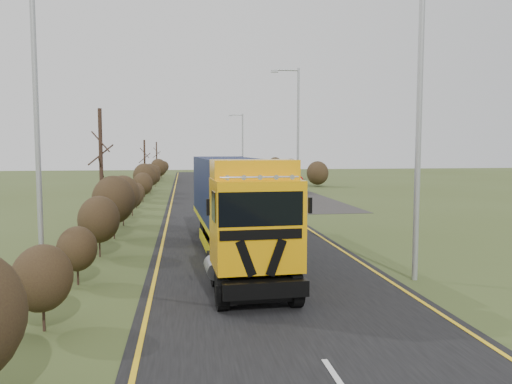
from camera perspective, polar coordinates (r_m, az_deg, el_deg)
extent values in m
plane|color=#404E21|center=(20.43, -0.42, -6.92)|extent=(160.00, 160.00, 0.00)
cube|color=black|center=(30.22, -3.01, -3.01)|extent=(8.00, 120.00, 0.02)
cube|color=#2C2927|center=(41.07, 4.77, -0.90)|extent=(6.00, 18.00, 0.02)
cube|color=yellow|center=(30.11, -10.05, -3.08)|extent=(0.12, 116.00, 0.01)
cube|color=yellow|center=(30.77, 3.88, -2.84)|extent=(0.12, 116.00, 0.01)
cube|color=silver|center=(16.57, 1.50, -9.65)|extent=(0.12, 3.00, 0.01)
cube|color=silver|center=(24.32, -1.71, -4.92)|extent=(0.12, 3.00, 0.01)
cube|color=silver|center=(32.19, -3.33, -2.49)|extent=(0.12, 3.00, 0.01)
cube|color=silver|center=(40.11, -4.32, -1.01)|extent=(0.12, 3.00, 0.01)
cube|color=silver|center=(48.06, -4.97, -0.02)|extent=(0.12, 3.00, 0.01)
cube|color=silver|center=(56.02, -5.45, 0.69)|extent=(0.12, 3.00, 0.01)
cube|color=silver|center=(64.00, -5.80, 1.22)|extent=(0.12, 3.00, 0.01)
cube|color=silver|center=(71.97, -6.07, 1.63)|extent=(0.12, 3.00, 0.01)
cube|color=silver|center=(79.96, -6.30, 1.97)|extent=(0.12, 3.00, 0.01)
ellipsoid|color=#312116|center=(12.59, -23.24, -9.01)|extent=(1.34, 1.74, 1.54)
ellipsoid|color=#312116|center=(16.43, -19.77, -6.11)|extent=(1.21, 1.57, 1.39)
ellipsoid|color=#312116|center=(20.26, -17.51, -2.98)|extent=(1.58, 2.06, 1.82)
ellipsoid|color=#312116|center=(24.14, -15.98, -0.85)|extent=(1.96, 2.55, 2.25)
ellipsoid|color=#312116|center=(28.11, -14.98, -0.28)|extent=(1.83, 2.38, 2.10)
ellipsoid|color=#312116|center=(32.10, -14.00, -0.40)|extent=(1.37, 1.78, 1.57)
ellipsoid|color=#312116|center=(36.09, -13.53, -0.05)|extent=(1.20, 1.56, 1.38)
ellipsoid|color=#312116|center=(40.02, -12.82, 0.92)|extent=(1.55, 2.02, 1.78)
ellipsoid|color=#312116|center=(43.99, -12.64, 1.76)|extent=(1.95, 2.53, 2.24)
ellipsoid|color=#312116|center=(47.97, -12.04, 1.93)|extent=(1.85, 2.41, 2.13)
ellipsoid|color=#312116|center=(51.99, -11.99, 1.68)|extent=(1.40, 1.81, 1.61)
ellipsoid|color=#312116|center=(55.98, -11.47, 1.73)|extent=(1.19, 1.55, 1.37)
ellipsoid|color=#312116|center=(59.96, -11.53, 2.23)|extent=(1.52, 1.97, 1.75)
ellipsoid|color=#312116|center=(63.92, -11.06, 2.75)|extent=(1.93, 2.51, 2.22)
ellipsoid|color=#312116|center=(67.93, -11.17, 2.83)|extent=(1.88, 2.44, 2.16)
ellipsoid|color=#312116|center=(71.93, -10.73, 2.62)|extent=(1.43, 1.85, 1.64)
ellipsoid|color=#312116|center=(75.94, -10.88, 2.57)|extent=(1.19, 1.55, 1.37)
ellipsoid|color=#312116|center=(79.91, -10.47, 2.89)|extent=(1.49, 1.93, 1.71)
cylinder|color=#34221A|center=(24.13, -17.26, 1.94)|extent=(0.18, 0.18, 6.05)
cylinder|color=#34221A|center=(49.97, -12.60, 2.94)|extent=(0.18, 0.18, 5.06)
cylinder|color=#34221A|center=(71.92, -11.29, 3.59)|extent=(0.18, 0.18, 5.15)
cube|color=black|center=(14.77, -0.53, -8.99)|extent=(2.43, 4.37, 0.42)
cube|color=#FEAC0B|center=(13.65, -0.06, -3.58)|extent=(2.42, 2.15, 2.41)
cube|color=black|center=(13.07, 0.56, -11.48)|extent=(2.32, 0.22, 0.51)
cube|color=black|center=(12.73, -1.15, -7.61)|extent=(0.56, 0.05, 1.00)
cube|color=black|center=(12.85, 2.34, -7.50)|extent=(0.56, 0.05, 1.00)
cube|color=black|center=(12.60, 0.59, -1.96)|extent=(2.18, 0.16, 0.88)
cube|color=black|center=(12.67, 0.60, -4.89)|extent=(2.13, 0.13, 0.26)
cube|color=#FEAC0B|center=(13.83, -0.26, 2.64)|extent=(2.38, 1.41, 0.52)
cylinder|color=silver|center=(12.74, 0.44, 1.68)|extent=(2.04, 0.16, 0.06)
cube|color=black|center=(12.67, -5.51, -1.73)|extent=(0.09, 0.12, 0.42)
cube|color=black|center=(13.07, 6.21, -1.53)|extent=(0.09, 0.12, 0.42)
cylinder|color=gray|center=(15.01, -4.81, -8.59)|extent=(0.58, 1.23, 0.52)
cylinder|color=gray|center=(15.28, 3.29, -8.34)|extent=(0.58, 1.23, 0.52)
cube|color=yellow|center=(20.56, -2.80, -3.62)|extent=(2.88, 11.80, 0.22)
cube|color=black|center=(20.40, -2.81, 0.24)|extent=(2.84, 11.43, 2.55)
cube|color=#111347|center=(26.05, -4.00, 1.27)|extent=(2.30, 0.17, 2.55)
cube|color=#111347|center=(14.77, -0.72, -1.57)|extent=(2.30, 0.17, 2.55)
cube|color=black|center=(24.11, -3.59, -3.63)|extent=(2.29, 3.44, 0.33)
cube|color=yellow|center=(19.67, -5.83, -5.89)|extent=(0.29, 5.10, 0.42)
cube|color=yellow|center=(19.89, 0.73, -5.75)|extent=(0.29, 5.10, 0.42)
cylinder|color=black|center=(13.28, -3.90, -11.35)|extent=(0.34, 0.98, 0.97)
cylinder|color=black|center=(13.56, 4.49, -11.01)|extent=(0.34, 0.98, 0.97)
cylinder|color=black|center=(15.52, -4.56, -8.95)|extent=(0.34, 0.98, 0.97)
cylinder|color=black|center=(15.76, 2.61, -8.72)|extent=(0.34, 0.98, 0.97)
cylinder|color=black|center=(23.25, -5.83, -4.28)|extent=(0.34, 0.98, 0.97)
cylinder|color=black|center=(23.41, -1.04, -4.19)|extent=(0.34, 0.98, 0.97)
cylinder|color=black|center=(24.17, -5.92, -3.92)|extent=(0.34, 0.98, 0.97)
cylinder|color=black|center=(24.32, -1.31, -3.84)|extent=(0.34, 0.98, 0.97)
cylinder|color=black|center=(25.08, -6.01, -3.60)|extent=(0.34, 0.98, 0.97)
cylinder|color=black|center=(25.23, -1.57, -3.52)|extent=(0.34, 0.98, 0.97)
imported|color=maroon|center=(38.82, 3.18, -0.18)|extent=(3.04, 4.55, 1.44)
imported|color=black|center=(46.98, 4.23, 0.62)|extent=(3.37, 3.95, 1.28)
cylinder|color=#A4A6A9|center=(16.58, 18.08, 6.27)|extent=(0.18, 0.18, 9.32)
cylinder|color=#A4A6A9|center=(37.76, 4.82, 6.29)|extent=(0.18, 0.18, 10.17)
cylinder|color=#A4A6A9|center=(38.00, 3.51, 13.74)|extent=(1.81, 0.12, 0.12)
cube|color=#A4A6A9|center=(37.81, 2.13, 13.61)|extent=(0.51, 0.20, 0.16)
cylinder|color=#A4A6A9|center=(62.57, -1.54, 5.03)|extent=(0.18, 0.18, 8.52)
cylinder|color=#A4A6A9|center=(62.63, -2.24, 8.80)|extent=(1.51, 0.12, 0.12)
cube|color=#A4A6A9|center=(62.55, -2.94, 8.72)|extent=(0.43, 0.17, 0.13)
cylinder|color=#A4A6A9|center=(16.60, -23.73, 5.90)|extent=(0.16, 0.16, 9.20)
cylinder|color=#A4A6A9|center=(30.86, 4.75, -0.79)|extent=(0.08, 0.08, 2.23)
cylinder|color=red|center=(30.74, 4.78, 1.26)|extent=(0.71, 0.04, 0.71)
cylinder|color=white|center=(30.72, 4.79, 1.26)|extent=(0.53, 0.02, 0.53)
cylinder|color=#A4A6A9|center=(47.19, 2.17, 0.83)|extent=(0.08, 0.08, 1.59)
cube|color=yellow|center=(47.08, 2.19, 1.93)|extent=(0.80, 0.04, 0.80)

